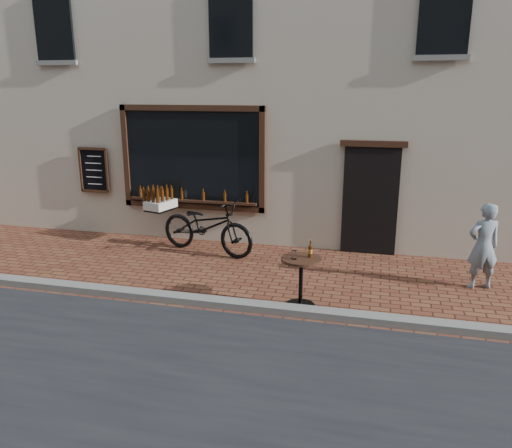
# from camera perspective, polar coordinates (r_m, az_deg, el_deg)

# --- Properties ---
(ground) EXTENTS (90.00, 90.00, 0.00)m
(ground) POSITION_cam_1_polar(r_m,az_deg,el_deg) (7.72, -2.74, -10.17)
(ground) COLOR #5D2C1E
(ground) RESTS_ON ground
(kerb) EXTENTS (90.00, 0.25, 0.12)m
(kerb) POSITION_cam_1_polar(r_m,az_deg,el_deg) (7.87, -2.33, -9.17)
(kerb) COLOR slate
(kerb) RESTS_ON ground
(shop_building) EXTENTS (28.00, 6.20, 10.00)m
(shop_building) POSITION_cam_1_polar(r_m,az_deg,el_deg) (13.43, 5.56, 22.43)
(shop_building) COLOR #C0B497
(shop_building) RESTS_ON ground
(cargo_bicycle) EXTENTS (2.65, 1.34, 1.22)m
(cargo_bicycle) POSITION_cam_1_polar(r_m,az_deg,el_deg) (10.33, -5.84, -0.13)
(cargo_bicycle) COLOR black
(cargo_bicycle) RESTS_ON ground
(bistro_table) EXTENTS (0.63, 0.63, 1.08)m
(bistro_table) POSITION_cam_1_polar(r_m,az_deg,el_deg) (7.76, 5.19, -5.49)
(bistro_table) COLOR black
(bistro_table) RESTS_ON ground
(pedestrian) EXTENTS (0.63, 0.51, 1.49)m
(pedestrian) POSITION_cam_1_polar(r_m,az_deg,el_deg) (9.22, 24.53, -2.32)
(pedestrian) COLOR gray
(pedestrian) RESTS_ON ground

